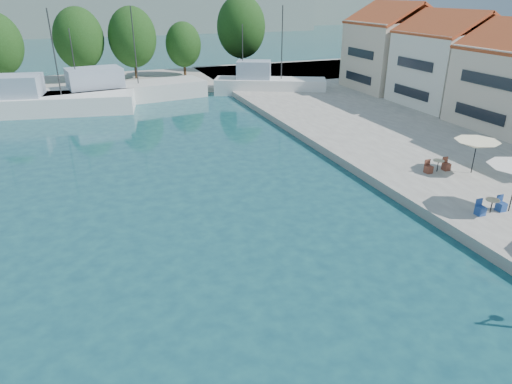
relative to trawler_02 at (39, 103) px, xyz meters
name	(u,v)px	position (x,y,z in m)	size (l,w,h in m)	color
quay_far	(100,85)	(6.34, 12.16, -0.77)	(90.00, 16.00, 0.60)	gray
hill_east	(216,7)	(54.34, 125.16, 4.93)	(140.00, 40.00, 12.00)	gray
building_05	(449,57)	(38.34, -12.84, 4.19)	(8.40, 8.80, 9.70)	white
building_06	(393,45)	(38.34, -3.84, 4.43)	(9.00, 8.80, 10.20)	beige
trawler_02	(39,103)	(0.00, 0.00, 0.00)	(17.72, 7.32, 10.20)	white
trawler_03	(118,92)	(7.80, 2.80, 0.00)	(18.81, 7.42, 10.20)	silver
trawler_04	(267,85)	(24.66, 0.89, 0.00)	(13.13, 8.47, 10.20)	white
tree_05	(79,39)	(4.61, 14.02, 4.71)	(6.07, 6.07, 8.98)	#3F2B19
tree_06	(132,37)	(11.10, 13.69, 4.72)	(6.07, 6.07, 8.98)	#3F2B19
tree_07	(183,45)	(17.68, 13.83, 3.56)	(4.72, 4.72, 6.99)	#3F2B19
tree_08	(241,27)	(26.64, 15.94, 5.46)	(6.93, 6.93, 10.26)	#3F2B19
umbrella_cream	(477,145)	(26.60, -29.00, 1.41)	(2.73, 2.73, 2.13)	black
cafe_table_02	(491,208)	(23.20, -33.83, -0.18)	(1.82, 0.70, 0.76)	black
cafe_table_03	(438,167)	(24.73, -28.04, -0.18)	(1.82, 0.70, 0.76)	black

